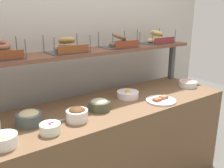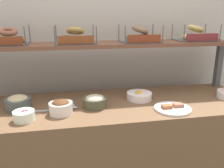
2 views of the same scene
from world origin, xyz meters
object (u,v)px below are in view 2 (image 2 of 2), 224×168
(bagel_basket_everything, at_px, (75,38))
(bagel_basket_poppy, at_px, (140,36))
(bowl_tuna_salad, at_px, (95,101))
(bagel_basket_cinnamon_raisin, at_px, (8,39))
(serving_plate_white, at_px, (172,108))
(bowl_beet_salad, at_px, (24,116))
(bagel_basket_plain, at_px, (195,35))
(bowl_chocolate_spread, at_px, (61,107))
(bowl_hummus, at_px, (18,102))
(serving_spoon_by_edge, at_px, (74,105))
(bowl_fruit_salad, at_px, (139,96))
(serving_spoon_near_plate, at_px, (35,111))

(bagel_basket_everything, distance_m, bagel_basket_poppy, 0.53)
(bowl_tuna_salad, relative_size, bagel_basket_cinnamon_raisin, 0.61)
(serving_plate_white, bearing_deg, bagel_basket_cinnamon_raisin, 157.67)
(bowl_beet_salad, bearing_deg, serving_plate_white, -0.40)
(bagel_basket_plain, bearing_deg, bowl_tuna_salad, -160.90)
(bowl_beet_salad, relative_size, bagel_basket_plain, 0.40)
(serving_plate_white, bearing_deg, bowl_chocolate_spread, 174.66)
(bowl_hummus, bearing_deg, serving_spoon_by_edge, -2.08)
(bowl_tuna_salad, bearing_deg, bagel_basket_cinnamon_raisin, 152.49)
(bowl_chocolate_spread, relative_size, serving_spoon_by_edge, 0.90)
(bowl_hummus, relative_size, bagel_basket_poppy, 0.56)
(bowl_tuna_salad, height_order, bowl_hummus, bowl_hummus)
(bowl_chocolate_spread, xyz_separation_m, bagel_basket_poppy, (0.66, 0.38, 0.43))
(bowl_tuna_salad, distance_m, serving_plate_white, 0.56)
(bowl_chocolate_spread, bearing_deg, bowl_fruit_salad, 15.98)
(serving_spoon_by_edge, xyz_separation_m, bagel_basket_plain, (1.08, 0.28, 0.47))
(serving_plate_white, relative_size, bagel_basket_everything, 0.82)
(bagel_basket_cinnamon_raisin, relative_size, bagel_basket_poppy, 0.90)
(bowl_fruit_salad, distance_m, bagel_basket_cinnamon_raisin, 1.10)
(bagel_basket_cinnamon_raisin, bearing_deg, serving_spoon_by_edge, -31.54)
(bowl_beet_salad, relative_size, bagel_basket_everything, 0.42)
(bowl_beet_salad, xyz_separation_m, serving_plate_white, (1.01, -0.01, -0.02))
(serving_plate_white, relative_size, bagel_basket_poppy, 0.82)
(bowl_tuna_salad, bearing_deg, serving_spoon_by_edge, 166.32)
(serving_spoon_near_plate, relative_size, bagel_basket_plain, 0.54)
(bagel_basket_cinnamon_raisin, bearing_deg, bagel_basket_everything, -1.37)
(bowl_chocolate_spread, relative_size, bagel_basket_plain, 0.47)
(bowl_chocolate_spread, relative_size, bagel_basket_cinnamon_raisin, 0.55)
(bagel_basket_plain, bearing_deg, bagel_basket_everything, -179.17)
(bowl_fruit_salad, height_order, serving_spoon_near_plate, bowl_fruit_salad)
(bowl_beet_salad, distance_m, bowl_hummus, 0.21)
(bowl_hummus, relative_size, serving_spoon_near_plate, 0.98)
(bowl_fruit_salad, bearing_deg, bowl_beet_salad, -164.01)
(bagel_basket_poppy, distance_m, bagel_basket_plain, 0.51)
(bagel_basket_cinnamon_raisin, bearing_deg, bowl_chocolate_spread, -47.06)
(bagel_basket_cinnamon_raisin, distance_m, bagel_basket_poppy, 1.03)
(bagel_basket_poppy, bearing_deg, bagel_basket_plain, 2.83)
(bagel_basket_everything, bearing_deg, bowl_tuna_salad, -70.12)
(serving_plate_white, distance_m, serving_spoon_by_edge, 0.72)
(bowl_beet_salad, bearing_deg, bagel_basket_everything, 51.69)
(serving_spoon_by_edge, bearing_deg, bagel_basket_poppy, 24.43)
(bowl_hummus, distance_m, serving_spoon_by_edge, 0.39)
(bowl_chocolate_spread, height_order, bowl_fruit_salad, bowl_chocolate_spread)
(bowl_tuna_salad, relative_size, bowl_hummus, 0.98)
(bowl_hummus, bearing_deg, serving_spoon_near_plate, -31.01)
(bowl_chocolate_spread, height_order, bagel_basket_plain, bagel_basket_plain)
(bowl_tuna_salad, height_order, bowl_chocolate_spread, bowl_chocolate_spread)
(serving_spoon_near_plate, distance_m, bagel_basket_cinnamon_raisin, 0.61)
(bowl_tuna_salad, xyz_separation_m, bowl_fruit_salad, (0.36, 0.09, -0.01))
(bowl_beet_salad, bearing_deg, bagel_basket_poppy, 26.57)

